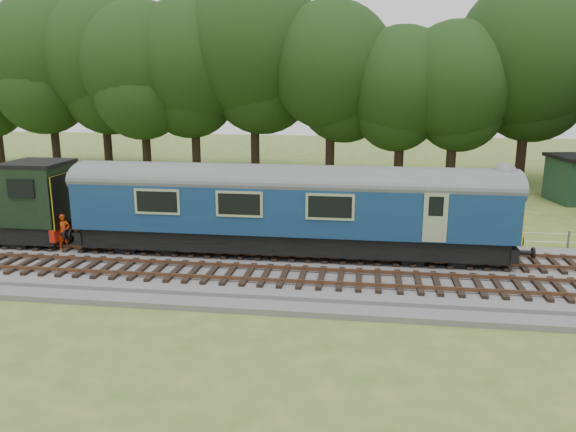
# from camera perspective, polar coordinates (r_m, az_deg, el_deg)

# --- Properties ---
(ground) EXTENTS (120.00, 120.00, 0.00)m
(ground) POSITION_cam_1_polar(r_m,az_deg,el_deg) (22.71, 0.21, -5.75)
(ground) COLOR #446324
(ground) RESTS_ON ground
(ballast) EXTENTS (70.00, 7.00, 0.35)m
(ballast) POSITION_cam_1_polar(r_m,az_deg,el_deg) (22.65, 0.21, -5.33)
(ballast) COLOR #4C4C4F
(ballast) RESTS_ON ground
(track_north) EXTENTS (67.20, 2.40, 0.21)m
(track_north) POSITION_cam_1_polar(r_m,az_deg,el_deg) (23.90, 0.67, -3.72)
(track_north) COLOR black
(track_north) RESTS_ON ballast
(track_south) EXTENTS (67.20, 2.40, 0.21)m
(track_south) POSITION_cam_1_polar(r_m,az_deg,el_deg) (21.08, -0.39, -6.10)
(track_south) COLOR black
(track_south) RESTS_ON ballast
(fence) EXTENTS (64.00, 0.12, 1.00)m
(fence) POSITION_cam_1_polar(r_m,az_deg,el_deg) (26.97, 1.52, -2.64)
(fence) COLOR #6B6054
(fence) RESTS_ON ground
(tree_line) EXTENTS (70.00, 8.00, 18.00)m
(tree_line) POSITION_cam_1_polar(r_m,az_deg,el_deg) (43.98, 4.15, 3.62)
(tree_line) COLOR black
(tree_line) RESTS_ON ground
(dmu_railcar) EXTENTS (18.05, 2.86, 3.88)m
(dmu_railcar) POSITION_cam_1_polar(r_m,az_deg,el_deg) (23.38, 0.13, 1.44)
(dmu_railcar) COLOR black
(dmu_railcar) RESTS_ON ground
(worker) EXTENTS (0.68, 0.66, 1.57)m
(worker) POSITION_cam_1_polar(r_m,az_deg,el_deg) (26.23, -21.85, -1.51)
(worker) COLOR #E03E0B
(worker) RESTS_ON ballast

